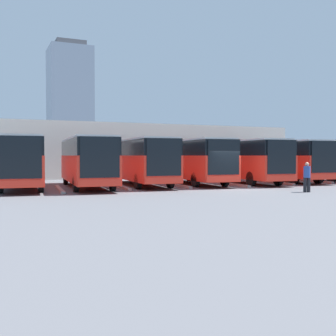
% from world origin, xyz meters
% --- Properties ---
extents(ground_plane, '(600.00, 600.00, 0.00)m').
position_xyz_m(ground_plane, '(0.00, 0.00, 0.00)').
color(ground_plane, '#5B5B60').
extents(bus_0, '(3.47, 11.23, 3.39)m').
position_xyz_m(bus_0, '(-12.53, -5.96, 1.88)').
color(bus_0, red).
rests_on(bus_0, ground_plane).
extents(curb_divider_0, '(0.71, 5.55, 0.15)m').
position_xyz_m(curb_divider_0, '(-10.44, -4.33, 0.07)').
color(curb_divider_0, '#9E9E99').
rests_on(curb_divider_0, ground_plane).
extents(bus_1, '(3.47, 11.23, 3.39)m').
position_xyz_m(bus_1, '(-8.35, -5.55, 1.88)').
color(bus_1, red).
rests_on(bus_1, ground_plane).
extents(curb_divider_1, '(0.71, 5.55, 0.15)m').
position_xyz_m(curb_divider_1, '(-6.26, -3.92, 0.07)').
color(curb_divider_1, '#9E9E99').
rests_on(curb_divider_1, ground_plane).
extents(bus_2, '(3.47, 11.23, 3.39)m').
position_xyz_m(bus_2, '(-4.17, -5.13, 1.88)').
color(bus_2, red).
rests_on(bus_2, ground_plane).
extents(curb_divider_2, '(0.71, 5.55, 0.15)m').
position_xyz_m(curb_divider_2, '(-2.09, -3.50, 0.07)').
color(curb_divider_2, '#9E9E99').
rests_on(curb_divider_2, ground_plane).
extents(bus_3, '(3.47, 11.23, 3.39)m').
position_xyz_m(bus_3, '(0.00, -5.77, 1.88)').
color(bus_3, red).
rests_on(bus_3, ground_plane).
extents(curb_divider_3, '(0.71, 5.55, 0.15)m').
position_xyz_m(curb_divider_3, '(2.09, -4.13, 0.07)').
color(curb_divider_3, '#9E9E99').
rests_on(curb_divider_3, ground_plane).
extents(bus_4, '(3.47, 11.23, 3.39)m').
position_xyz_m(bus_4, '(4.18, -5.87, 1.88)').
color(bus_4, red).
rests_on(bus_4, ground_plane).
extents(curb_divider_4, '(0.71, 5.55, 0.15)m').
position_xyz_m(curb_divider_4, '(6.26, -4.24, 0.07)').
color(curb_divider_4, '#9E9E99').
rests_on(curb_divider_4, ground_plane).
extents(bus_5, '(3.47, 11.23, 3.39)m').
position_xyz_m(bus_5, '(8.35, -5.23, 1.88)').
color(bus_5, red).
rests_on(bus_5, ground_plane).
extents(curb_divider_5, '(0.71, 5.55, 0.15)m').
position_xyz_m(curb_divider_5, '(10.44, -3.59, 0.07)').
color(curb_divider_5, '#9E9E99').
rests_on(curb_divider_5, ground_plane).
extents(bus_6, '(3.47, 11.23, 3.39)m').
position_xyz_m(bus_6, '(12.53, -6.00, 1.88)').
color(bus_6, red).
rests_on(bus_6, ground_plane).
extents(pedestrian, '(0.53, 0.53, 1.80)m').
position_xyz_m(pedestrian, '(-2.95, 3.64, 0.97)').
color(pedestrian, black).
rests_on(pedestrian, ground_plane).
extents(station_building, '(34.01, 12.94, 5.40)m').
position_xyz_m(station_building, '(0.00, -20.78, 2.73)').
color(station_building, beige).
rests_on(station_building, ground_plane).
extents(office_tower, '(16.80, 16.80, 48.62)m').
position_xyz_m(office_tower, '(-17.38, -152.19, 23.71)').
color(office_tower, '#7F8EA3').
rests_on(office_tower, ground_plane).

